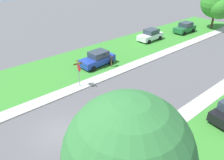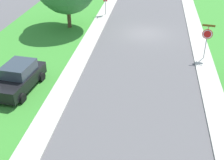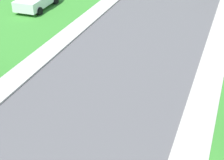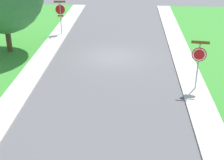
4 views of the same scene
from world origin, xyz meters
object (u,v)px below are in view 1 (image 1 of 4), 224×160
stop_sign_far_corner (79,69)px  mailbox (111,59)px  car_green_driveway_right (185,28)px  tree_across_right (218,4)px  car_white_near_corner (150,35)px  car_blue_behind_trees (98,59)px

stop_sign_far_corner → mailbox: size_ratio=2.11×
car_green_driveway_right → tree_across_right: bearing=70.0°
tree_across_right → car_green_driveway_right: bearing=-110.0°
car_white_near_corner → tree_across_right: tree_across_right is taller
car_green_driveway_right → mailbox: 18.41m
car_white_near_corner → car_blue_behind_trees: (1.91, -11.66, 0.00)m
car_white_near_corner → mailbox: (3.31, -10.72, 0.14)m
car_green_driveway_right → tree_across_right: size_ratio=0.59×
stop_sign_far_corner → car_green_driveway_right: (-3.50, 23.54, -1.01)m
stop_sign_far_corner → mailbox: bearing=104.2°
tree_across_right → mailbox: (0.11, -23.94, -3.43)m
stop_sign_far_corner → car_green_driveway_right: size_ratio=0.64×
car_blue_behind_trees → mailbox: car_blue_behind_trees is taller
car_green_driveway_right → car_white_near_corner: 7.64m
mailbox → tree_across_right: bearing=90.3°
tree_across_right → car_blue_behind_trees: bearing=-93.0°
car_green_driveway_right → car_white_near_corner: (-1.14, -7.56, 0.00)m
car_green_driveway_right → mailbox: bearing=-83.2°
car_green_driveway_right → car_white_near_corner: size_ratio=0.99×
stop_sign_far_corner → mailbox: stop_sign_far_corner is taller
car_blue_behind_trees → tree_across_right: 25.16m
car_white_near_corner → car_blue_behind_trees: bearing=-80.7°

